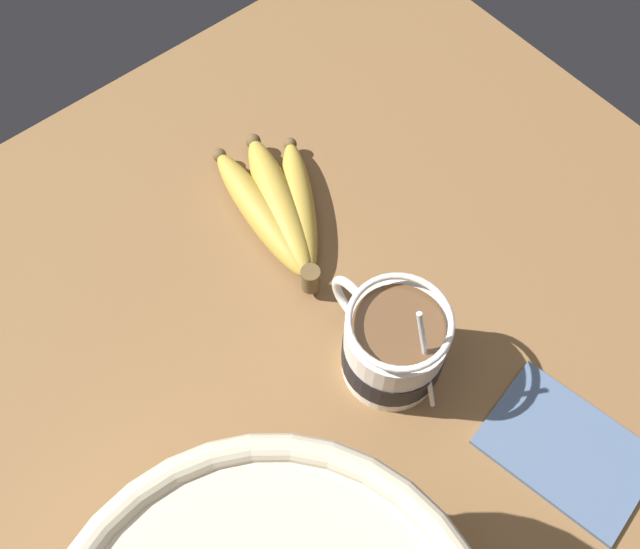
{
  "coord_description": "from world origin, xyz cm",
  "views": [
    {
      "loc": [
        -17.73,
        17.92,
        68.91
      ],
      "look_at": [
        7.76,
        -3.29,
        7.97
      ],
      "focal_mm": 40.0,
      "sensor_mm": 36.0,
      "label": 1
    }
  ],
  "objects": [
    {
      "name": "table",
      "position": [
        0.0,
        0.0,
        1.64
      ],
      "size": [
        93.81,
        93.81,
        3.27
      ],
      "color": "brown",
      "rests_on": "ground"
    },
    {
      "name": "coffee_mug",
      "position": [
        -2.35,
        -3.64,
        7.97
      ],
      "size": [
        14.66,
        9.6,
        14.66
      ],
      "color": "white",
      "rests_on": "table"
    },
    {
      "name": "napkin",
      "position": [
        -19.03,
        -10.55,
        3.57
      ],
      "size": [
        16.24,
        12.76,
        0.6
      ],
      "color": "slate",
      "rests_on": "table"
    },
    {
      "name": "banana_bunch",
      "position": [
        18.14,
        -6.11,
        5.08
      ],
      "size": [
        20.95,
        12.62,
        4.22
      ],
      "color": "brown",
      "rests_on": "table"
    }
  ]
}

